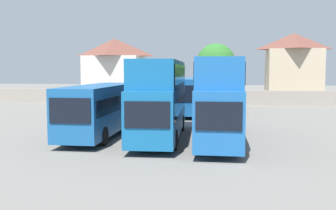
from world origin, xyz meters
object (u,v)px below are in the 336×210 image
at_px(bus_5, 198,93).
at_px(house_terrace_centre, 293,66).
at_px(bus_2, 160,95).
at_px(bus_3, 219,95).
at_px(bus_1, 100,107).
at_px(bus_4, 156,93).
at_px(tree_left_of_lot, 216,63).
at_px(house_terrace_left, 115,68).

height_order(bus_5, house_terrace_centre, house_terrace_centre).
distance_m(bus_2, bus_3, 3.68).
height_order(bus_1, bus_4, bus_4).
bearing_deg(bus_4, house_terrace_centre, 138.89).
height_order(bus_5, tree_left_of_lot, tree_left_of_lot).
bearing_deg(bus_1, bus_3, 86.47).
bearing_deg(bus_1, bus_2, 84.76).
relative_size(bus_1, bus_5, 0.88).
height_order(bus_2, house_terrace_centre, house_terrace_centre).
bearing_deg(bus_3, bus_5, -171.64).
xyz_separation_m(bus_4, tree_left_of_lot, (5.67, 12.47, 3.28)).
distance_m(bus_1, tree_left_of_lot, 28.05).
relative_size(bus_4, house_terrace_centre, 1.19).
bearing_deg(bus_4, bus_2, 10.03).
distance_m(house_terrace_left, tree_left_of_lot, 17.29).
distance_m(bus_1, bus_3, 7.79).
bearing_deg(bus_2, bus_5, 171.63).
height_order(bus_1, bus_5, bus_5).
xyz_separation_m(bus_2, bus_5, (1.28, 14.45, -0.75)).
height_order(bus_3, tree_left_of_lot, tree_left_of_lot).
xyz_separation_m(bus_1, house_terrace_centre, (17.77, 34.59, 2.99)).
xyz_separation_m(bus_2, house_terrace_left, (-13.09, 34.36, 1.90)).
distance_m(bus_3, tree_left_of_lot, 27.48).
relative_size(house_terrace_left, tree_left_of_lot, 1.17).
xyz_separation_m(bus_2, tree_left_of_lot, (2.69, 27.32, 2.48)).
distance_m(house_terrace_centre, tree_left_of_lot, 13.37).
bearing_deg(bus_5, bus_4, -94.42).
relative_size(bus_1, house_terrace_left, 1.14).
xyz_separation_m(bus_3, tree_left_of_lot, (-0.99, 27.36, 2.44)).
bearing_deg(bus_1, house_terrace_left, -166.25).
bearing_deg(tree_left_of_lot, bus_1, -104.01).
bearing_deg(house_terrace_centre, tree_left_of_lot, -145.56).
height_order(bus_1, house_terrace_left, house_terrace_left).
bearing_deg(bus_4, house_terrace_left, -153.92).
bearing_deg(bus_3, bus_1, -93.46).
height_order(bus_5, house_terrace_left, house_terrace_left).
bearing_deg(tree_left_of_lot, bus_3, -87.93).
height_order(bus_1, house_terrace_centre, house_terrace_centre).
xyz_separation_m(bus_4, house_terrace_left, (-10.11, 19.51, 2.70)).
xyz_separation_m(bus_3, bus_4, (-6.66, 14.88, -0.84)).
height_order(bus_4, tree_left_of_lot, tree_left_of_lot).
distance_m(bus_1, bus_4, 14.60).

